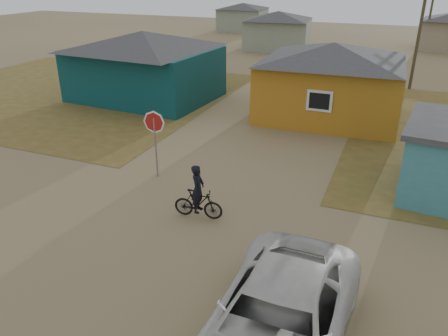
{
  "coord_description": "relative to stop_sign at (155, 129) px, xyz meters",
  "views": [
    {
      "loc": [
        5.85,
        -9.1,
        7.27
      ],
      "look_at": [
        0.92,
        3.0,
        1.3
      ],
      "focal_mm": 35.0,
      "sensor_mm": 36.0,
      "label": 1
    }
  ],
  "objects": [
    {
      "name": "house_yellow",
      "position": [
        4.73,
        10.02,
        0.09
      ],
      "size": [
        7.72,
        6.76,
        3.9
      ],
      "color": "#B0731B",
      "rests_on": "ground"
    },
    {
      "name": "house_teal",
      "position": [
        -6.27,
        9.53,
        0.14
      ],
      "size": [
        8.93,
        7.08,
        4.0
      ],
      "color": "#0A363A",
      "rests_on": "ground"
    },
    {
      "name": "cyclist",
      "position": [
        2.75,
        -2.16,
        -1.25
      ],
      "size": [
        1.64,
        0.64,
        1.81
      ],
      "color": "black",
      "rests_on": "ground"
    },
    {
      "name": "utility_pole_far",
      "position": [
        9.73,
        34.03,
        2.23
      ],
      "size": [
        1.4,
        0.2,
        8.0
      ],
      "color": "#493F2C",
      "rests_on": "ground"
    },
    {
      "name": "stop_sign",
      "position": [
        0.0,
        0.0,
        0.0
      ],
      "size": [
        0.82,
        0.32,
        2.61
      ],
      "color": "gray",
      "rests_on": "ground"
    },
    {
      "name": "vehicle",
      "position": [
        6.56,
        -6.54,
        -1.1
      ],
      "size": [
        2.76,
        5.89,
        1.63
      ],
      "primitive_type": "imported",
      "rotation": [
        0.0,
        0.0,
        -0.01
      ],
      "color": "silver",
      "rests_on": "ground"
    },
    {
      "name": "house_pale_north",
      "position": [
        -11.77,
        42.03,
        -0.16
      ],
      "size": [
        6.28,
        5.81,
        3.4
      ],
      "color": "gray",
      "rests_on": "ground"
    },
    {
      "name": "grass_nw",
      "position": [
        -11.77,
        9.03,
        -1.9
      ],
      "size": [
        20.0,
        18.0,
        0.0
      ],
      "primitive_type": "cube",
      "color": "brown",
      "rests_on": "ground"
    },
    {
      "name": "ground",
      "position": [
        2.23,
        -3.97,
        -1.91
      ],
      "size": [
        120.0,
        120.0,
        0.0
      ],
      "primitive_type": "plane",
      "color": "#8B7650"
    },
    {
      "name": "utility_pole_near",
      "position": [
        8.73,
        18.03,
        2.23
      ],
      "size": [
        1.4,
        0.2,
        8.0
      ],
      "color": "#493F2C",
      "rests_on": "ground"
    },
    {
      "name": "house_pale_west",
      "position": [
        -3.77,
        30.03,
        -0.05
      ],
      "size": [
        7.04,
        6.15,
        3.6
      ],
      "color": "gray",
      "rests_on": "ground"
    }
  ]
}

